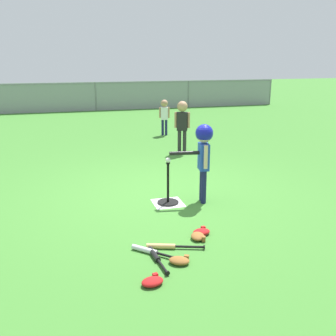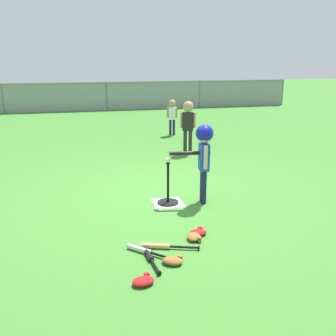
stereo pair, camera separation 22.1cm
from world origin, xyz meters
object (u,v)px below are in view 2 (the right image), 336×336
(glove_outfield_drop, at_px, (198,232))
(baseball_on_tee, at_px, (168,160))
(batting_tee, at_px, (168,197))
(batter_child, at_px, (204,148))
(fielder_deep_center, at_px, (188,120))
(glove_near_bats, at_px, (143,281))
(glove_tossed_aside, at_px, (194,237))
(fielder_deep_left, at_px, (172,113))
(glove_by_plate, at_px, (173,261))
(spare_bat_wood, at_px, (162,246))
(spare_bat_black, at_px, (150,257))
(spare_bat_silver, at_px, (144,251))

(glove_outfield_drop, bearing_deg, baseball_on_tee, 95.39)
(batting_tee, xyz_separation_m, batter_child, (0.51, -0.08, 0.75))
(batting_tee, bearing_deg, fielder_deep_center, 68.38)
(glove_near_bats, xyz_separation_m, glove_outfield_drop, (0.84, 0.90, 0.00))
(batting_tee, relative_size, glove_tossed_aside, 2.42)
(glove_outfield_drop, bearing_deg, fielder_deep_left, 78.76)
(batter_child, distance_m, glove_by_plate, 2.04)
(spare_bat_wood, bearing_deg, glove_outfield_drop, 25.17)
(batter_child, height_order, spare_bat_black, batter_child)
(batter_child, distance_m, glove_tossed_aside, 1.50)
(batter_child, bearing_deg, glove_outfield_drop, -111.06)
(glove_near_bats, height_order, glove_tossed_aside, same)
(glove_tossed_aside, bearing_deg, glove_outfield_drop, 51.20)
(batting_tee, distance_m, glove_near_bats, 2.17)
(spare_bat_black, bearing_deg, spare_bat_wood, 47.95)
(spare_bat_silver, bearing_deg, batter_child, 50.12)
(batter_child, relative_size, fielder_deep_center, 1.00)
(fielder_deep_left, bearing_deg, batter_child, -99.13)
(baseball_on_tee, distance_m, spare_bat_silver, 1.69)
(baseball_on_tee, distance_m, spare_bat_black, 1.80)
(spare_bat_silver, xyz_separation_m, glove_outfield_drop, (0.73, 0.30, 0.01))
(spare_bat_black, relative_size, glove_outfield_drop, 2.31)
(glove_tossed_aside, bearing_deg, glove_near_bats, -133.56)
(batting_tee, relative_size, baseball_on_tee, 8.53)
(glove_by_plate, xyz_separation_m, glove_outfield_drop, (0.47, 0.59, 0.00))
(fielder_deep_center, height_order, glove_by_plate, fielder_deep_center)
(spare_bat_black, xyz_separation_m, glove_near_bats, (-0.15, -0.46, 0.01))
(spare_bat_black, height_order, glove_near_bats, glove_near_bats)
(batter_child, distance_m, fielder_deep_center, 3.11)
(glove_outfield_drop, bearing_deg, batting_tee, 95.39)
(spare_bat_silver, bearing_deg, glove_outfield_drop, 22.34)
(batting_tee, distance_m, fielder_deep_left, 5.31)
(spare_bat_silver, bearing_deg, batting_tee, 66.68)
(batting_tee, relative_size, glove_by_plate, 2.34)
(baseball_on_tee, xyz_separation_m, fielder_deep_center, (1.17, 2.96, 0.09))
(fielder_deep_left, relative_size, spare_bat_silver, 1.99)
(baseball_on_tee, bearing_deg, fielder_deep_center, 68.38)
(baseball_on_tee, relative_size, fielder_deep_left, 0.07)
(glove_by_plate, bearing_deg, glove_tossed_aside, 51.61)
(spare_bat_silver, distance_m, glove_near_bats, 0.62)
(baseball_on_tee, height_order, spare_bat_black, baseball_on_tee)
(baseball_on_tee, relative_size, glove_tossed_aside, 0.28)
(batter_child, bearing_deg, glove_by_plate, -118.03)
(baseball_on_tee, height_order, glove_by_plate, baseball_on_tee)
(batter_child, bearing_deg, glove_tossed_aside, -112.95)
(fielder_deep_left, xyz_separation_m, spare_bat_silver, (-1.97, -6.54, -0.61))
(glove_tossed_aside, distance_m, glove_outfield_drop, 0.14)
(fielder_deep_center, bearing_deg, glove_outfield_drop, -104.58)
(fielder_deep_left, xyz_separation_m, spare_bat_black, (-1.93, -6.68, -0.61))
(fielder_deep_left, bearing_deg, glove_by_plate, -104.07)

